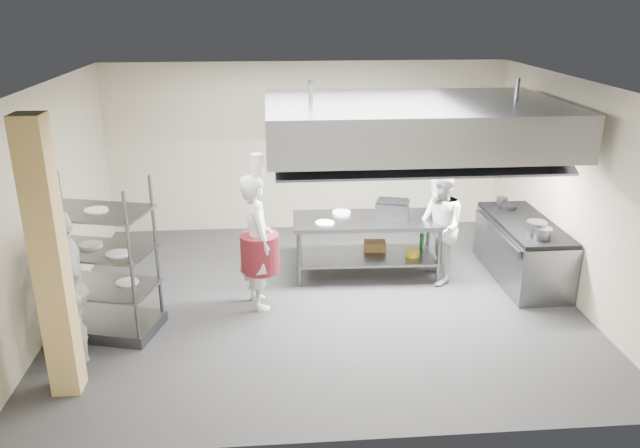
{
  "coord_description": "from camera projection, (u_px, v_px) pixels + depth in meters",
  "views": [
    {
      "loc": [
        -0.66,
        -7.88,
        4.0
      ],
      "look_at": [
        0.01,
        0.2,
        1.06
      ],
      "focal_mm": 35.0,
      "sensor_mm": 36.0,
      "label": 1
    }
  ],
  "objects": [
    {
      "name": "floor",
      "position": [
        321.0,
        299.0,
        8.8
      ],
      "size": [
        7.0,
        7.0,
        0.0
      ],
      "primitive_type": "plane",
      "color": "#313133",
      "rests_on": "ground"
    },
    {
      "name": "ceiling",
      "position": [
        321.0,
        84.0,
        7.78
      ],
      "size": [
        7.0,
        7.0,
        0.0
      ],
      "primitive_type": "plane",
      "rotation": [
        3.14,
        0.0,
        0.0
      ],
      "color": "silver",
      "rests_on": "wall_back"
    },
    {
      "name": "wall_back",
      "position": [
        307.0,
        148.0,
        11.1
      ],
      "size": [
        7.0,
        0.0,
        7.0
      ],
      "primitive_type": "plane",
      "rotation": [
        1.57,
        0.0,
        0.0
      ],
      "color": "#B6AB91",
      "rests_on": "ground"
    },
    {
      "name": "wall_left",
      "position": [
        50.0,
        205.0,
        8.02
      ],
      "size": [
        0.0,
        6.0,
        6.0
      ],
      "primitive_type": "plane",
      "rotation": [
        1.57,
        0.0,
        1.57
      ],
      "color": "#B6AB91",
      "rests_on": "ground"
    },
    {
      "name": "wall_right",
      "position": [
        574.0,
        192.0,
        8.56
      ],
      "size": [
        0.0,
        6.0,
        6.0
      ],
      "primitive_type": "plane",
      "rotation": [
        1.57,
        0.0,
        -1.57
      ],
      "color": "#B6AB91",
      "rests_on": "ground"
    },
    {
      "name": "column",
      "position": [
        50.0,
        262.0,
        6.28
      ],
      "size": [
        0.3,
        0.3,
        3.0
      ],
      "primitive_type": "cube",
      "color": "tan",
      "rests_on": "floor"
    },
    {
      "name": "exhaust_hood",
      "position": [
        414.0,
        124.0,
        8.46
      ],
      "size": [
        4.0,
        2.5,
        0.6
      ],
      "primitive_type": "cube",
      "color": "gray",
      "rests_on": "ceiling"
    },
    {
      "name": "hood_strip_a",
      "position": [
        347.0,
        148.0,
        8.5
      ],
      "size": [
        1.6,
        0.12,
        0.04
      ],
      "primitive_type": "cube",
      "color": "white",
      "rests_on": "exhaust_hood"
    },
    {
      "name": "hood_strip_b",
      "position": [
        476.0,
        146.0,
        8.64
      ],
      "size": [
        1.6,
        0.12,
        0.04
      ],
      "primitive_type": "cube",
      "color": "white",
      "rests_on": "exhaust_hood"
    },
    {
      "name": "wall_shelf",
      "position": [
        408.0,
        148.0,
        11.09
      ],
      "size": [
        1.5,
        0.28,
        0.04
      ],
      "primitive_type": "cube",
      "color": "gray",
      "rests_on": "wall_back"
    },
    {
      "name": "island",
      "position": [
        366.0,
        247.0,
        9.46
      ],
      "size": [
        2.24,
        0.99,
        0.91
      ],
      "primitive_type": null,
      "rotation": [
        0.0,
        0.0,
        -0.03
      ],
      "color": "slate",
      "rests_on": "floor"
    },
    {
      "name": "island_worktop",
      "position": [
        367.0,
        220.0,
        9.31
      ],
      "size": [
        2.24,
        0.99,
        0.06
      ],
      "primitive_type": "cube",
      "rotation": [
        0.0,
        0.0,
        -0.03
      ],
      "color": "gray",
      "rests_on": "island"
    },
    {
      "name": "island_undershelf",
      "position": [
        366.0,
        256.0,
        9.51
      ],
      "size": [
        2.06,
        0.89,
        0.04
      ],
      "primitive_type": "cube",
      "rotation": [
        0.0,
        0.0,
        -0.03
      ],
      "color": "slate",
      "rests_on": "island"
    },
    {
      "name": "pass_rack",
      "position": [
        98.0,
        258.0,
        7.66
      ],
      "size": [
        1.48,
        1.09,
        1.99
      ],
      "primitive_type": null,
      "rotation": [
        0.0,
        0.0,
        -0.26
      ],
      "color": "slate",
      "rests_on": "floor"
    },
    {
      "name": "cooking_range",
      "position": [
        522.0,
        252.0,
        9.36
      ],
      "size": [
        0.8,
        2.0,
        0.84
      ],
      "primitive_type": "cube",
      "color": "gray",
      "rests_on": "floor"
    },
    {
      "name": "range_top",
      "position": [
        525.0,
        223.0,
        9.21
      ],
      "size": [
        0.78,
        1.96,
        0.06
      ],
      "primitive_type": "cube",
      "color": "black",
      "rests_on": "cooking_range"
    },
    {
      "name": "chef_head",
      "position": [
        256.0,
        242.0,
        8.34
      ],
      "size": [
        0.63,
        0.78,
        1.87
      ],
      "primitive_type": "imported",
      "rotation": [
        0.0,
        0.0,
        1.87
      ],
      "color": "silver",
      "rests_on": "floor"
    },
    {
      "name": "chef_line",
      "position": [
        438.0,
        227.0,
        9.1
      ],
      "size": [
        0.68,
        0.85,
        1.71
      ],
      "primitive_type": "imported",
      "rotation": [
        0.0,
        0.0,
        -1.54
      ],
      "color": "white",
      "rests_on": "floor"
    },
    {
      "name": "chef_plating",
      "position": [
        67.0,
        286.0,
        7.09
      ],
      "size": [
        0.87,
        1.16,
        1.83
      ],
      "primitive_type": "imported",
      "rotation": [
        0.0,
        0.0,
        -1.12
      ],
      "color": "white",
      "rests_on": "floor"
    },
    {
      "name": "griddle",
      "position": [
        392.0,
        209.0,
        9.32
      ],
      "size": [
        0.57,
        0.5,
        0.24
      ],
      "primitive_type": "cube",
      "rotation": [
        0.0,
        0.0,
        -0.29
      ],
      "color": "slate",
      "rests_on": "island_worktop"
    },
    {
      "name": "wicker_basket",
      "position": [
        375.0,
        246.0,
        9.66
      ],
      "size": [
        0.35,
        0.26,
        0.14
      ],
      "primitive_type": "cube",
      "rotation": [
        0.0,
        0.0,
        -0.1
      ],
      "color": "olive",
      "rests_on": "island_undershelf"
    },
    {
      "name": "stockpot",
      "position": [
        536.0,
        228.0,
        8.66
      ],
      "size": [
        0.28,
        0.28,
        0.19
      ],
      "primitive_type": "cylinder",
      "color": "slate",
      "rests_on": "range_top"
    },
    {
      "name": "plate_stack",
      "position": [
        102.0,
        285.0,
        7.78
      ],
      "size": [
        0.28,
        0.28,
        0.05
      ],
      "primitive_type": "cylinder",
      "color": "white",
      "rests_on": "pass_rack"
    }
  ]
}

